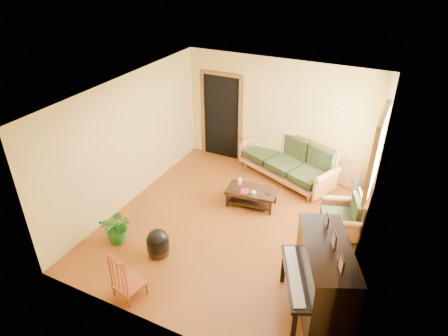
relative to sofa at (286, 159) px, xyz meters
The scene contains 16 objects.
floor 2.20m from the sofa, 99.31° to the right, with size 5.00×5.00×0.00m, color #612D0C.
doorway 1.91m from the sofa, 168.73° to the left, with size 1.08×0.16×2.05m, color black.
window 2.27m from the sofa, 23.81° to the right, with size 0.12×1.36×1.46m, color white.
sofa is the anchor object (origin of this frame).
coffee_table 1.38m from the sofa, 102.01° to the right, with size 1.00×0.54×0.36m, color black.
armchair 2.07m from the sofa, 43.47° to the right, with size 0.77×0.81×0.81m, color #A1683B.
piano 3.79m from the sofa, 64.10° to the right, with size 0.84×1.42×1.25m, color black.
footstool 3.58m from the sofa, 108.93° to the right, with size 0.39×0.39×0.37m, color black.
red_chair 4.46m from the sofa, 103.17° to the right, with size 0.40×0.44×0.87m, color maroon.
leaning_frame 1.40m from the sofa, ahead, with size 0.48×0.11×0.64m, color gold.
ceramic_crock 1.58m from the sofa, ahead, with size 0.22×0.22×0.27m, color #303D90.
potted_plant 3.95m from the sofa, 120.05° to the right, with size 0.58×0.50×0.64m, color #1D611B.
book 1.54m from the sofa, 107.09° to the right, with size 0.15×0.20×0.02m, color maroon.
candle 1.36m from the sofa, 115.59° to the right, with size 0.08×0.08×0.13m, color white.
glass_jar 1.46m from the sofa, 97.23° to the right, with size 0.09×0.09×0.06m, color silver.
remote 1.33m from the sofa, 87.38° to the right, with size 0.14×0.04×0.01m, color black.
Camera 1 is at (2.53, -5.49, 4.76)m, focal length 32.00 mm.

